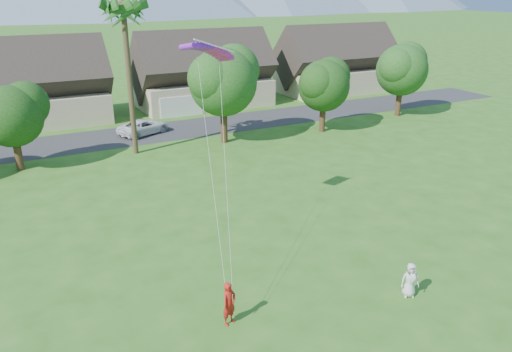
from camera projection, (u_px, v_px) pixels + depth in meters
ground at (372, 346)px, 19.64m from camera, size 500.00×500.00×0.00m
street at (142, 134)px, 47.91m from camera, size 90.00×7.00×0.01m
kite_flyer at (229, 304)px, 20.65m from camera, size 0.84×0.72×1.94m
watcher at (410, 280)px, 22.55m from camera, size 0.97×0.85×1.67m
parked_car at (144, 127)px, 47.75m from camera, size 5.63×4.21×1.42m
houses_row at (122, 83)px, 54.38m from camera, size 72.75×8.19×8.86m
tree_row at (143, 97)px, 40.63m from camera, size 62.27×6.67×8.45m
fan_palm at (123, 7)px, 38.30m from camera, size 3.00×3.00×13.80m
parafoil_kite at (208, 48)px, 25.54m from camera, size 3.11×1.39×0.50m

